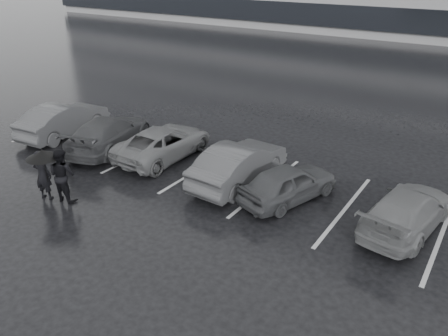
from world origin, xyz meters
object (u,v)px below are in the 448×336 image
object	(u,v)px
car_west_b	(164,142)
car_west_c	(109,133)
car_west_a	(239,164)
pedestrian_right	(62,175)
pedestrian_left	(43,175)
car_east	(408,210)
car_west_d	(64,119)
car_main	(288,183)

from	to	relation	value
car_west_b	car_west_c	world-z (taller)	car_west_c
car_west_a	pedestrian_right	size ratio (longest dim) A/B	2.41
pedestrian_left	pedestrian_right	world-z (taller)	pedestrian_right
car_west_a	car_east	size ratio (longest dim) A/B	1.05
car_west_b	car_east	distance (m)	9.26
car_west_b	pedestrian_right	bearing A→B (deg)	84.21
car_west_b	car_east	bearing A→B (deg)	179.29
car_west_a	car_west_d	size ratio (longest dim) A/B	1.00
car_west_b	car_west_d	xyz separation A→B (m)	(-5.31, -0.61, 0.10)
car_west_b	pedestrian_right	distance (m)	4.47
car_west_d	car_east	xyz separation A→B (m)	(14.57, 0.60, -0.12)
car_main	car_west_b	world-z (taller)	car_west_b
pedestrian_right	car_main	bearing A→B (deg)	-152.26
car_main	car_west_b	bearing A→B (deg)	13.77
car_west_b	pedestrian_left	world-z (taller)	pedestrian_left
car_west_b	pedestrian_right	xyz separation A→B (m)	(-0.40, -4.44, 0.28)
car_west_c	pedestrian_right	bearing A→B (deg)	102.76
pedestrian_right	pedestrian_left	bearing A→B (deg)	18.83
car_west_d	pedestrian_right	world-z (taller)	pedestrian_right
pedestrian_left	pedestrian_right	xyz separation A→B (m)	(0.63, 0.29, 0.05)
car_main	car_east	distance (m)	3.64
car_west_a	pedestrian_left	xyz separation A→B (m)	(-4.67, -4.51, 0.14)
pedestrian_left	pedestrian_right	bearing A→B (deg)	-169.89
car_west_a	car_east	world-z (taller)	car_west_a
car_main	car_west_c	size ratio (longest dim) A/B	0.78
car_main	car_east	xyz separation A→B (m)	(3.61, 0.39, -0.01)
car_west_b	car_west_c	size ratio (longest dim) A/B	0.96
car_main	pedestrian_right	bearing A→B (deg)	51.62
pedestrian_right	car_west_b	bearing A→B (deg)	-101.18
car_west_c	pedestrian_left	bearing A→B (deg)	93.78
pedestrian_left	pedestrian_right	size ratio (longest dim) A/B	0.95
pedestrian_left	car_west_b	bearing A→B (deg)	-116.99
car_west_b	car_west_c	distance (m)	2.54
car_east	car_west_c	bearing A→B (deg)	10.76
car_west_a	car_west_d	bearing A→B (deg)	3.94
car_west_a	car_west_b	size ratio (longest dim) A/B	0.98
car_east	pedestrian_right	xyz separation A→B (m)	(-9.66, -4.44, 0.30)
car_west_d	pedestrian_right	xyz separation A→B (m)	(4.91, -3.83, 0.18)
car_west_a	pedestrian_right	world-z (taller)	pedestrian_right
car_west_d	car_east	distance (m)	14.58
car_west_a	car_west_d	distance (m)	8.96
car_west_b	car_west_d	world-z (taller)	car_west_d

